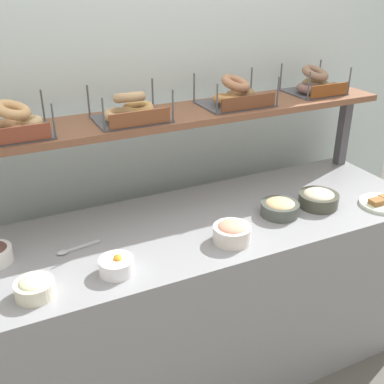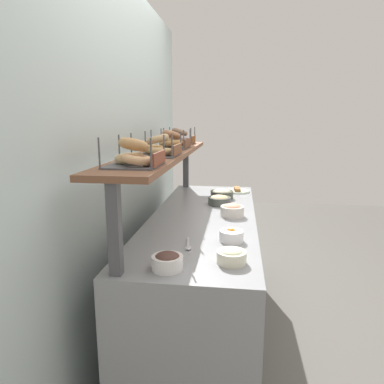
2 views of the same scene
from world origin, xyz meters
The scene contains 16 objects.
ground_plane centered at (0.00, 0.00, 0.00)m, with size 8.00×8.00×0.00m, color #595651.
back_wall centered at (0.00, 0.55, 1.20)m, with size 3.27×0.06×2.40m, color silver.
deli_counter centered at (0.00, 0.00, 0.42)m, with size 2.07×0.70×0.85m, color gray.
shelf_riser_right centered at (0.98, 0.27, 1.05)m, with size 0.05×0.05×0.40m, color #4C4C51.
upper_shelf centered at (0.00, 0.27, 1.26)m, with size 2.03×0.32×0.03m, color brown.
bowl_hummus centered at (0.31, -0.09, 0.89)m, with size 0.17×0.17×0.07m.
bowl_lox_spread centered at (0.00, -0.19, 0.89)m, with size 0.16×0.16×0.09m.
bowl_fruit_salad centered at (-0.50, -0.20, 0.88)m, with size 0.13×0.13×0.07m.
bowl_tuna_salad centered at (0.53, -0.10, 0.89)m, with size 0.19×0.19×0.08m.
bowl_potato_salad centered at (-0.79, -0.21, 0.89)m, with size 0.14×0.14×0.07m.
serving_plate_white centered at (0.81, -0.23, 0.86)m, with size 0.21×0.21×0.04m.
serving_spoon_near_plate centered at (-0.61, 0.02, 0.86)m, with size 0.18×0.05×0.01m.
bagel_basket_plain centered at (-0.73, 0.25, 1.33)m, with size 0.27×0.25×0.14m.
bagel_basket_sesame centered at (-0.26, 0.25, 1.33)m, with size 0.31×0.26×0.14m.
bagel_basket_everything centered at (0.26, 0.26, 1.33)m, with size 0.33×0.26×0.14m.
bagel_basket_poppy centered at (0.75, 0.28, 1.33)m, with size 0.26×0.25×0.14m.
Camera 1 is at (-0.87, -1.63, 1.88)m, focal length 44.15 mm.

